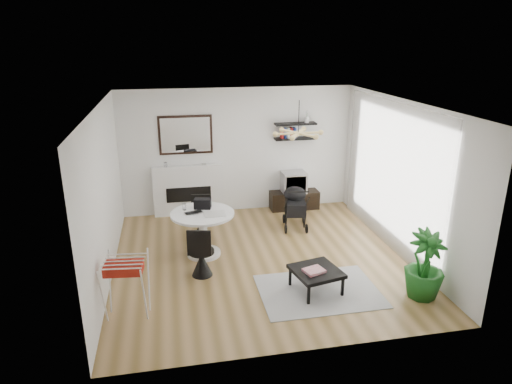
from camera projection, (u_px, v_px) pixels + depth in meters
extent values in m
plane|color=brown|center=(261.00, 259.00, 7.98)|extent=(5.00, 5.00, 0.00)
plane|color=white|center=(261.00, 104.00, 7.10)|extent=(5.00, 5.00, 0.00)
plane|color=white|center=(238.00, 151.00, 9.86)|extent=(5.00, 0.00, 5.00)
plane|color=white|center=(104.00, 196.00, 7.08)|extent=(0.00, 5.00, 5.00)
plane|color=white|center=(401.00, 178.00, 7.99)|extent=(0.00, 5.00, 5.00)
cube|color=white|center=(390.00, 175.00, 8.16)|extent=(0.04, 3.60, 2.60)
cube|color=white|center=(188.00, 190.00, 9.84)|extent=(1.50, 0.15, 1.10)
cube|color=black|center=(189.00, 194.00, 9.81)|extent=(0.95, 0.06, 0.32)
cube|color=black|center=(186.00, 135.00, 9.52)|extent=(1.12, 0.03, 0.82)
cube|color=white|center=(186.00, 135.00, 9.50)|extent=(1.02, 0.01, 0.72)
cube|color=black|center=(295.00, 138.00, 9.88)|extent=(0.90, 0.25, 0.04)
cube|color=black|center=(295.00, 124.00, 9.78)|extent=(0.90, 0.25, 0.04)
cube|color=black|center=(294.00, 200.00, 10.27)|extent=(1.09, 0.38, 0.41)
cube|color=#A9A9AB|center=(294.00, 182.00, 10.13)|extent=(0.52, 0.46, 0.46)
cube|color=black|center=(296.00, 185.00, 9.92)|extent=(0.45, 0.01, 0.37)
cylinder|color=white|center=(204.00, 253.00, 8.14)|extent=(0.60, 0.60, 0.06)
cylinder|color=white|center=(203.00, 233.00, 8.01)|extent=(0.15, 0.15, 0.70)
cylinder|color=white|center=(202.00, 214.00, 7.89)|extent=(1.11, 1.11, 0.04)
imported|color=black|center=(194.00, 213.00, 7.82)|extent=(0.34, 0.27, 0.02)
cube|color=black|center=(203.00, 203.00, 8.06)|extent=(0.33, 0.24, 0.18)
cube|color=white|center=(215.00, 214.00, 7.82)|extent=(0.38, 0.31, 0.01)
cylinder|color=white|center=(184.00, 207.00, 8.00)|extent=(0.07, 0.07, 0.11)
cylinder|color=black|center=(201.00, 219.00, 8.67)|extent=(0.40, 0.40, 0.05)
cone|color=black|center=(201.00, 229.00, 8.74)|extent=(0.33, 0.33, 0.38)
cube|color=black|center=(201.00, 204.00, 8.77)|extent=(0.36, 0.08, 0.41)
cylinder|color=black|center=(201.00, 251.00, 7.32)|extent=(0.41, 0.41, 0.05)
cone|color=black|center=(202.00, 264.00, 7.40)|extent=(0.34, 0.34, 0.40)
cube|color=black|center=(199.00, 243.00, 7.07)|extent=(0.38, 0.12, 0.42)
cube|color=maroon|center=(124.00, 266.00, 6.13)|extent=(0.53, 0.34, 0.13)
cube|color=black|center=(295.00, 207.00, 9.16)|extent=(0.47, 0.62, 0.26)
ellipsoid|color=black|center=(295.00, 194.00, 9.26)|extent=(0.45, 0.45, 0.32)
cylinder|color=black|center=(298.00, 192.00, 8.68)|extent=(0.41, 0.10, 0.03)
torus|color=black|center=(284.00, 219.00, 9.53)|extent=(0.08, 0.20, 0.20)
torus|color=black|center=(304.00, 219.00, 9.53)|extent=(0.08, 0.20, 0.20)
torus|color=black|center=(286.00, 229.00, 9.03)|extent=(0.08, 0.20, 0.20)
torus|color=black|center=(307.00, 229.00, 9.04)|extent=(0.08, 0.20, 0.20)
cube|color=#A0A0A0|center=(319.00, 291.00, 6.98)|extent=(1.81, 1.31, 0.01)
cube|color=black|center=(316.00, 271.00, 6.89)|extent=(0.81, 0.81, 0.06)
cube|color=black|center=(309.00, 295.00, 6.59)|extent=(0.04, 0.04, 0.29)
cube|color=black|center=(343.00, 287.00, 6.81)|extent=(0.04, 0.04, 0.29)
cube|color=black|center=(290.00, 277.00, 7.09)|extent=(0.04, 0.04, 0.29)
cube|color=black|center=(322.00, 269.00, 7.31)|extent=(0.04, 0.04, 0.29)
cube|color=#CC334A|center=(314.00, 271.00, 6.81)|extent=(0.35, 0.31, 0.04)
imported|color=#1A5B1B|center=(425.00, 265.00, 6.69)|extent=(0.66, 0.66, 1.04)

